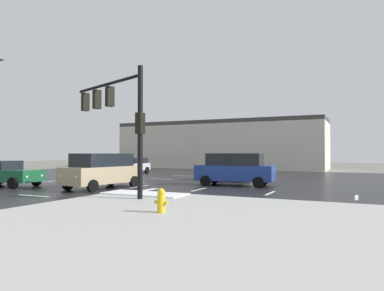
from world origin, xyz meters
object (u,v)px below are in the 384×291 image
at_px(traffic_signal_mast, 117,110).
at_px(sedan_silver, 132,165).
at_px(suv_tan, 102,170).
at_px(suv_blue, 235,169).
at_px(fire_hydrant, 161,200).
at_px(suv_white, 242,166).
at_px(sedan_green, 3,173).

relative_size(traffic_signal_mast, sedan_silver, 1.23).
height_order(traffic_signal_mast, suv_tan, traffic_signal_mast).
xyz_separation_m(traffic_signal_mast, sedan_silver, (-9.77, 14.93, -3.22)).
xyz_separation_m(sedan_silver, suv_blue, (12.84, -6.99, 0.24)).
distance_m(fire_hydrant, suv_white, 15.87).
bearing_deg(traffic_signal_mast, sedan_green, 13.35).
height_order(traffic_signal_mast, sedan_green, traffic_signal_mast).
bearing_deg(traffic_signal_mast, suv_blue, -90.21).
height_order(suv_blue, suv_white, same).
xyz_separation_m(sedan_silver, suv_tan, (6.48, -11.99, 0.24)).
relative_size(traffic_signal_mast, suv_blue, 1.14).
bearing_deg(suv_white, traffic_signal_mast, -8.53).
relative_size(traffic_signal_mast, sedan_green, 1.21).
xyz_separation_m(fire_hydrant, sedan_silver, (-14.08, 18.13, 0.32)).
height_order(suv_blue, suv_tan, same).
bearing_deg(sedan_silver, fire_hydrant, 35.04).
height_order(sedan_silver, suv_white, suv_white).
xyz_separation_m(suv_blue, suv_white, (-1.00, 4.55, 0.00)).
height_order(fire_hydrant, suv_white, suv_white).
relative_size(suv_blue, suv_tan, 1.00).
height_order(traffic_signal_mast, suv_blue, traffic_signal_mast).
xyz_separation_m(sedan_green, suv_white, (11.65, 11.22, 0.24)).
bearing_deg(sedan_silver, suv_white, 75.60).
relative_size(fire_hydrant, sedan_green, 0.17).
height_order(fire_hydrant, sedan_silver, sedan_silver).
bearing_deg(suv_blue, fire_hydrant, 91.39).
distance_m(sedan_silver, sedan_green, 13.66).
distance_m(sedan_silver, suv_white, 12.09).
relative_size(fire_hydrant, suv_white, 0.16).
relative_size(sedan_silver, suv_white, 0.95).
bearing_deg(suv_tan, suv_white, 156.64).
height_order(traffic_signal_mast, fire_hydrant, traffic_signal_mast).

